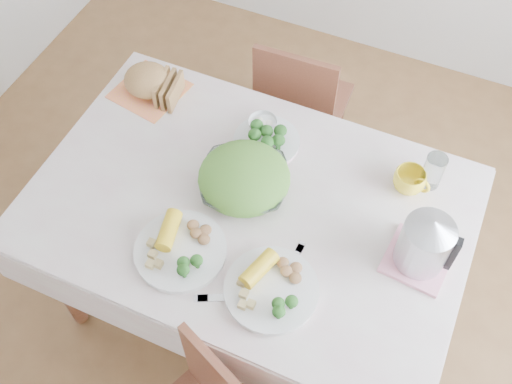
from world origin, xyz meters
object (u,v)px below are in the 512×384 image
at_px(chair_far, 304,95).
at_px(dinner_plate_left, 181,251).
at_px(salad_bowl, 244,182).
at_px(yellow_mug, 409,181).
at_px(dining_table, 249,257).
at_px(dinner_plate_right, 271,290).
at_px(electric_kettle, 425,242).

distance_m(chair_far, dinner_plate_left, 1.14).
height_order(chair_far, salad_bowl, chair_far).
height_order(salad_bowl, yellow_mug, yellow_mug).
xyz_separation_m(dining_table, dinner_plate_right, (0.20, -0.27, 0.40)).
relative_size(salad_bowl, electric_kettle, 1.33).
bearing_deg(yellow_mug, dining_table, -149.27).
xyz_separation_m(salad_bowl, yellow_mug, (0.52, 0.23, 0.01)).
relative_size(salad_bowl, dinner_plate_left, 0.99).
xyz_separation_m(chair_far, dinner_plate_right, (0.30, -1.10, 0.31)).
height_order(chair_far, yellow_mug, chair_far).
xyz_separation_m(yellow_mug, electric_kettle, (0.11, -0.27, 0.08)).
bearing_deg(yellow_mug, dinner_plate_right, -116.67).
relative_size(salad_bowl, yellow_mug, 2.66).
height_order(dinner_plate_right, yellow_mug, yellow_mug).
height_order(dining_table, salad_bowl, salad_bowl).
bearing_deg(dinner_plate_right, electric_kettle, 36.88).
bearing_deg(yellow_mug, chair_far, 136.56).
relative_size(dining_table, chair_far, 1.66).
height_order(dinner_plate_left, dinner_plate_right, same).
bearing_deg(chair_far, dining_table, 94.53).
bearing_deg(dining_table, electric_kettle, 1.99).
distance_m(salad_bowl, yellow_mug, 0.57).
relative_size(yellow_mug, electric_kettle, 0.50).
distance_m(dining_table, dinner_plate_right, 0.52).
bearing_deg(dining_table, dinner_plate_left, -114.90).
xyz_separation_m(dinner_plate_right, yellow_mug, (0.28, 0.56, 0.03)).
bearing_deg(electric_kettle, chair_far, 128.61).
xyz_separation_m(salad_bowl, dinner_plate_left, (-0.08, -0.32, -0.03)).
bearing_deg(salad_bowl, electric_kettle, -3.05).
bearing_deg(salad_bowl, chair_far, 94.14).
height_order(dining_table, chair_far, chair_far).
bearing_deg(dining_table, salad_bowl, 125.95).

